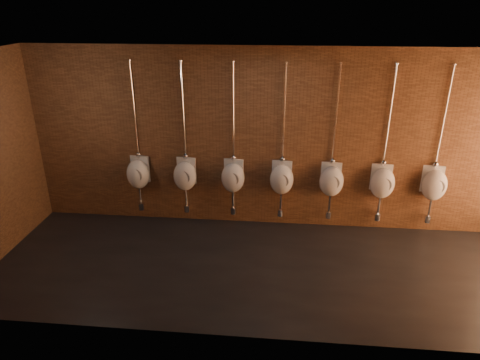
% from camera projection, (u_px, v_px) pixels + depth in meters
% --- Properties ---
extents(ground, '(8.50, 8.50, 0.00)m').
position_uv_depth(ground, '(264.00, 268.00, 6.69)').
color(ground, black).
rests_on(ground, ground).
extents(room_shell, '(8.54, 3.04, 3.22)m').
position_uv_depth(room_shell, '(267.00, 146.00, 5.90)').
color(room_shell, black).
rests_on(room_shell, ground).
extents(urinal_0, '(0.48, 0.43, 2.72)m').
position_uv_depth(urinal_0, '(138.00, 173.00, 7.75)').
color(urinal_0, white).
rests_on(urinal_0, ground).
extents(urinal_1, '(0.48, 0.43, 2.72)m').
position_uv_depth(urinal_1, '(185.00, 175.00, 7.68)').
color(urinal_1, white).
rests_on(urinal_1, ground).
extents(urinal_2, '(0.48, 0.43, 2.72)m').
position_uv_depth(urinal_2, '(233.00, 177.00, 7.60)').
color(urinal_2, white).
rests_on(urinal_2, ground).
extents(urinal_3, '(0.48, 0.43, 2.72)m').
position_uv_depth(urinal_3, '(282.00, 179.00, 7.53)').
color(urinal_3, white).
rests_on(urinal_3, ground).
extents(urinal_4, '(0.48, 0.43, 2.72)m').
position_uv_depth(urinal_4, '(331.00, 180.00, 7.45)').
color(urinal_4, white).
rests_on(urinal_4, ground).
extents(urinal_5, '(0.48, 0.43, 2.72)m').
position_uv_depth(urinal_5, '(382.00, 182.00, 7.37)').
color(urinal_5, white).
rests_on(urinal_5, ground).
extents(urinal_6, '(0.48, 0.43, 2.72)m').
position_uv_depth(urinal_6, '(434.00, 184.00, 7.30)').
color(urinal_6, white).
rests_on(urinal_6, ground).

